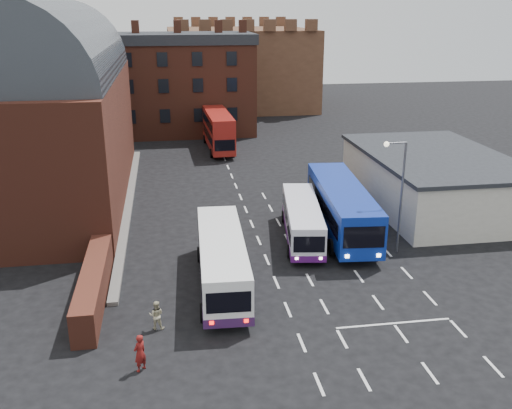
{
  "coord_description": "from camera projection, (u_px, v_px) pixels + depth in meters",
  "views": [
    {
      "loc": [
        -5.82,
        -26.89,
        15.14
      ],
      "look_at": [
        0.0,
        10.0,
        2.2
      ],
      "focal_mm": 40.0,
      "sensor_mm": 36.0,
      "label": 1
    }
  ],
  "objects": [
    {
      "name": "bus_white_outbound",
      "position": [
        222.0,
        258.0,
        32.2
      ],
      "size": [
        3.07,
        10.9,
        2.95
      ],
      "rotation": [
        0.0,
        0.0,
        -0.04
      ],
      "color": "white",
      "rests_on": "ground"
    },
    {
      "name": "railway_station",
      "position": [
        44.0,
        106.0,
        45.73
      ],
      "size": [
        12.0,
        28.0,
        16.0
      ],
      "color": "#602B1E",
      "rests_on": "ground"
    },
    {
      "name": "castle_keep",
      "position": [
        239.0,
        68.0,
        91.43
      ],
      "size": [
        22.0,
        22.0,
        12.0
      ],
      "primitive_type": "cube",
      "color": "brown",
      "rests_on": "ground"
    },
    {
      "name": "bus_red_double",
      "position": [
        218.0,
        130.0,
        63.26
      ],
      "size": [
        2.89,
        10.58,
        4.21
      ],
      "rotation": [
        0.0,
        0.0,
        3.17
      ],
      "color": "maroon",
      "rests_on": "ground"
    },
    {
      "name": "bus_white_inbound",
      "position": [
        302.0,
        219.0,
        38.82
      ],
      "size": [
        3.52,
        9.69,
        2.58
      ],
      "rotation": [
        0.0,
        0.0,
        2.99
      ],
      "color": "silver",
      "rests_on": "ground"
    },
    {
      "name": "brick_terrace",
      "position": [
        164.0,
        89.0,
        71.16
      ],
      "size": [
        22.0,
        10.0,
        11.0
      ],
      "primitive_type": "cube",
      "color": "brown",
      "rests_on": "ground"
    },
    {
      "name": "pedestrian_red",
      "position": [
        140.0,
        353.0,
        24.84
      ],
      "size": [
        0.76,
        0.75,
        1.77
      ],
      "primitive_type": "imported",
      "rotation": [
        0.0,
        0.0,
        3.92
      ],
      "color": "maroon",
      "rests_on": "ground"
    },
    {
      "name": "ground",
      "position": [
        285.0,
        302.0,
        30.91
      ],
      "size": [
        180.0,
        180.0,
        0.0
      ],
      "primitive_type": "plane",
      "color": "black"
    },
    {
      "name": "forecourt_wall",
      "position": [
        94.0,
        284.0,
        30.98
      ],
      "size": [
        1.2,
        10.0,
        1.8
      ],
      "primitive_type": "cube",
      "color": "#602B1E",
      "rests_on": "ground"
    },
    {
      "name": "bus_blue",
      "position": [
        342.0,
        205.0,
        39.94
      ],
      "size": [
        3.98,
        12.72,
        3.42
      ],
      "rotation": [
        0.0,
        0.0,
        3.06
      ],
      "color": "#0D2895",
      "rests_on": "ground"
    },
    {
      "name": "street_lamp",
      "position": [
        398.0,
        187.0,
        35.74
      ],
      "size": [
        1.52,
        0.33,
        7.44
      ],
      "rotation": [
        0.0,
        0.0,
        0.04
      ],
      "color": "#575960",
      "rests_on": "ground"
    },
    {
      "name": "cream_building",
      "position": [
        434.0,
        179.0,
        45.48
      ],
      "size": [
        10.4,
        16.4,
        4.25
      ],
      "color": "beige",
      "rests_on": "ground"
    },
    {
      "name": "pedestrian_beige",
      "position": [
        156.0,
        315.0,
        28.16
      ],
      "size": [
        0.83,
        0.7,
        1.51
      ],
      "primitive_type": "imported",
      "rotation": [
        0.0,
        0.0,
        2.95
      ],
      "color": "#BBB390",
      "rests_on": "ground"
    }
  ]
}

